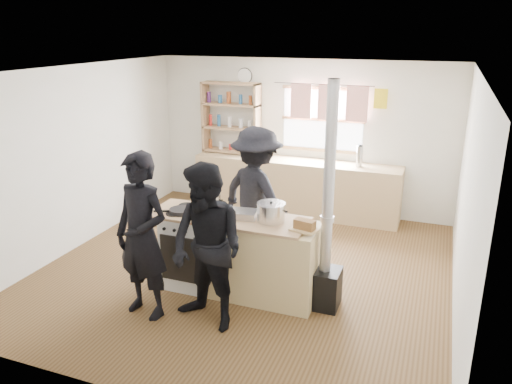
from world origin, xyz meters
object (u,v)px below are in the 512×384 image
skillet_greens (181,211)px  roast_tray (241,213)px  person_near_left (142,236)px  person_far (257,195)px  flue_heater (326,251)px  stockpot_stove (211,201)px  cooking_island (240,255)px  person_near_right (207,248)px  thermos (359,156)px  stockpot_counter (271,212)px  bread_board (305,226)px

skillet_greens → roast_tray: 0.71m
roast_tray → person_near_left: person_near_left is taller
person_far → flue_heater: bearing=166.8°
skillet_greens → stockpot_stove: size_ratio=1.60×
cooking_island → person_near_right: 0.84m
thermos → roast_tray: bearing=-107.5°
stockpot_counter → person_near_left: size_ratio=0.18×
cooking_island → stockpot_counter: 0.68m
stockpot_stove → bread_board: 1.27m
flue_heater → thermos: bearing=92.5°
stockpot_counter → person_near_right: bearing=-117.6°
stockpot_stove → roast_tray: bearing=-22.1°
cooking_island → thermos: bearing=72.5°
skillet_greens → person_far: person_far is taller
thermos → cooking_island: 2.96m
roast_tray → person_near_right: person_near_right is taller
roast_tray → bread_board: bearing=-9.1°
bread_board → stockpot_counter: bearing=163.0°
roast_tray → bread_board: size_ratio=1.23×
bread_board → person_far: person_far is taller
stockpot_counter → flue_heater: flue_heater is taller
thermos → skillet_greens: size_ratio=0.91×
bread_board → skillet_greens: bearing=179.9°
person_near_right → bread_board: bearing=56.4°
bread_board → flue_heater: flue_heater is taller
thermos → person_near_left: size_ratio=0.18×
roast_tray → person_far: 0.89m
bread_board → person_far: (-0.91, 1.00, -0.08)m
stockpot_stove → person_near_left: 1.05m
thermos → person_near_left: person_near_left is taller
person_near_left → person_far: size_ratio=1.00×
stockpot_stove → flue_heater: size_ratio=0.09×
person_near_right → thermos: bearing=93.8°
skillet_greens → stockpot_stove: (0.24, 0.30, 0.05)m
stockpot_counter → person_near_left: 1.40m
cooking_island → person_near_left: bearing=-134.7°
person_near_left → stockpot_counter: bearing=45.7°
cooking_island → stockpot_stove: stockpot_stove is taller
person_far → bread_board: bearing=156.9°
person_near_left → bread_board: bearing=33.9°
bread_board → flue_heater: (0.21, 0.13, -0.32)m
bread_board → person_near_right: size_ratio=0.18×
roast_tray → flue_heater: flue_heater is taller
thermos → flue_heater: (0.12, -2.73, -0.40)m
person_near_left → roast_tray: bearing=56.3°
skillet_greens → person_near_right: bearing=-44.9°
person_near_right → person_far: bearing=111.4°
stockpot_counter → flue_heater: 0.73m
skillet_greens → stockpot_counter: 1.06m
person_near_left → cooking_island: bearing=55.5°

